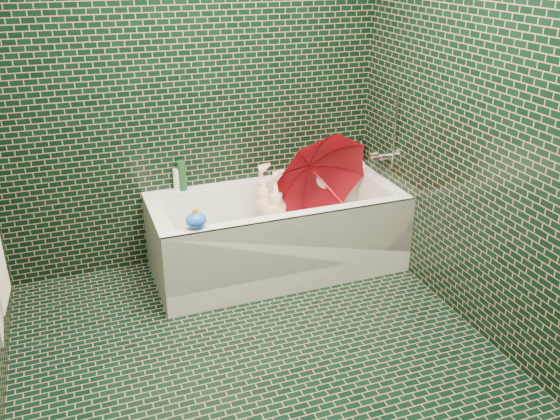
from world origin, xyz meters
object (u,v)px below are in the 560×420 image
object	(u,v)px
rubber_duck	(330,166)
bath_toy	(196,220)
bathtub	(278,241)
umbrella	(330,189)
child	(274,226)

from	to	relation	value
rubber_duck	bath_toy	size ratio (longest dim) A/B	0.73
bathtub	umbrella	bearing A→B (deg)	-0.03
bathtub	umbrella	xyz separation A→B (m)	(0.39, -0.00, 0.34)
bathtub	child	world-z (taller)	bathtub
child	bath_toy	xyz separation A→B (m)	(-0.61, -0.34, 0.30)
umbrella	child	bearing A→B (deg)	168.20
bathtub	bath_toy	world-z (taller)	bath_toy
bathtub	rubber_duck	xyz separation A→B (m)	(0.54, 0.32, 0.38)
bath_toy	bathtub	bearing A→B (deg)	48.52
umbrella	bath_toy	xyz separation A→B (m)	(-1.01, -0.29, 0.06)
bathtub	bath_toy	xyz separation A→B (m)	(-0.62, -0.29, 0.39)
bathtub	rubber_duck	distance (m)	0.73
child	rubber_duck	xyz separation A→B (m)	(0.55, 0.27, 0.28)
bathtub	umbrella	world-z (taller)	umbrella
bathtub	bath_toy	bearing A→B (deg)	-155.18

